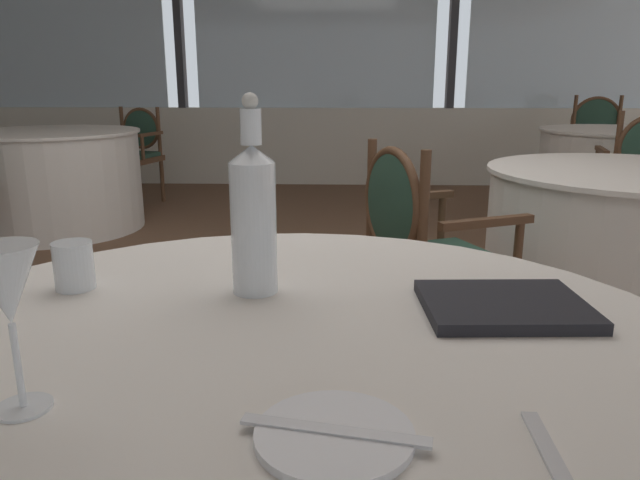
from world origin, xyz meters
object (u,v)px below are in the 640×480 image
wine_glass (7,290)px  water_tumbler (74,266)px  water_bottle (253,215)px  side_plate (334,435)px  dining_chair_2_0 (135,147)px  dining_chair_0_0 (596,141)px  menu_book (504,305)px  dining_chair_1_0 (421,244)px

wine_glass → water_tumbler: size_ratio=2.25×
water_bottle → side_plate: bearing=-72.0°
side_plate → dining_chair_2_0: (-1.95, 5.01, -0.24)m
water_tumbler → dining_chair_0_0: dining_chair_0_0 is taller
wine_glass → dining_chair_0_0: size_ratio=0.20×
water_tumbler → dining_chair_0_0: 5.62m
menu_book → dining_chair_2_0: (-2.22, 4.64, -0.25)m
side_plate → wine_glass: size_ratio=0.87×
water_bottle → wine_glass: 0.46m
dining_chair_0_0 → water_tumbler: bearing=-17.2°
dining_chair_1_0 → dining_chair_2_0: dining_chair_1_0 is taller
wine_glass → dining_chair_1_0: bearing=66.8°
wine_glass → water_bottle: bearing=62.2°
dining_chair_1_0 → dining_chair_2_0: 4.08m
water_bottle → dining_chair_0_0: 5.46m
side_plate → water_bottle: water_bottle is taller
wine_glass → water_tumbler: bearing=106.1°
dining_chair_2_0 → dining_chair_1_0: bearing=48.7°
menu_book → side_plate: bearing=-129.3°
dining_chair_2_0 → wine_glass: bearing=32.8°
water_bottle → dining_chair_2_0: bearing=111.5°
water_bottle → water_tumbler: water_bottle is taller
dining_chair_0_0 → dining_chair_2_0: bearing=-72.8°
water_bottle → wine_glass: (-0.21, -0.40, 0.00)m
side_plate → water_bottle: (-0.15, 0.45, 0.14)m
water_bottle → dining_chair_1_0: (0.46, 1.16, -0.37)m
wine_glass → dining_chair_1_0: wine_glass is taller
wine_glass → menu_book: bearing=27.0°
dining_chair_0_0 → wine_glass: bearing=-14.2°
dining_chair_1_0 → dining_chair_0_0: bearing=36.8°
water_tumbler → dining_chair_2_0: 4.80m
dining_chair_0_0 → menu_book: bearing=-9.8°
water_bottle → wine_glass: bearing=-117.8°
water_bottle → dining_chair_0_0: (2.59, 4.80, -0.32)m
water_tumbler → dining_chair_2_0: bearing=107.9°
water_bottle → dining_chair_2_0: size_ratio=0.39×
wine_glass → dining_chair_1_0: (0.67, 1.57, -0.38)m
water_bottle → dining_chair_2_0: (-1.80, 4.56, -0.38)m
menu_book → dining_chair_1_0: (0.04, 1.24, -0.24)m
side_plate → dining_chair_1_0: (0.31, 1.61, -0.24)m
menu_book → dining_chair_1_0: size_ratio=0.28×
menu_book → water_tumbler: bearing=170.8°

